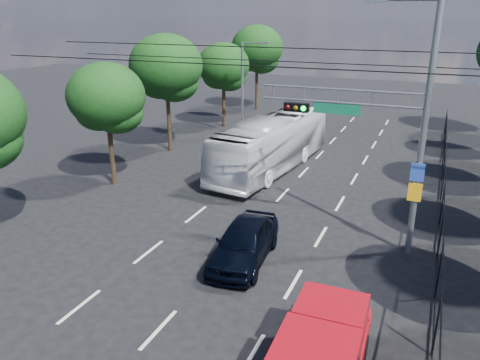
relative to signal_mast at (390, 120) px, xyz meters
The scene contains 14 objects.
ground 10.92m from the signal_mast, 123.48° to the right, with size 120.00×120.00×0.00m, color black.
lane_markings 9.56m from the signal_mast, 131.33° to the left, with size 6.12×38.00×0.01m.
signal_mast is the anchor object (origin of this frame).
streetlight_left 18.24m from the signal_mast, 129.66° to the left, with size 2.09×0.22×7.08m.
utility_wires 5.71m from the signal_mast, behind, with size 22.00×5.04×0.74m.
fence_right 6.37m from the signal_mast, 61.03° to the left, with size 0.06×34.03×2.00m.
tree_left_b 14.62m from the signal_mast, behind, with size 4.08×4.08×6.63m.
tree_left_c 17.57m from the signal_mast, 149.06° to the left, with size 4.80×4.80×7.80m.
tree_left_d 22.48m from the signal_mast, 130.73° to the left, with size 4.20×4.20×6.83m.
tree_left_e 29.12m from the signal_mast, 120.71° to the left, with size 4.92×4.92×7.99m.
red_pickup 9.48m from the signal_mast, 91.91° to the right, with size 2.04×5.26×1.94m.
navy_hatchback 7.07m from the signal_mast, 145.28° to the right, with size 1.87×4.65×1.59m, color black.
white_bus 11.33m from the signal_mast, 132.77° to the left, with size 2.69×11.50×3.20m, color silver.
white_van 13.39m from the signal_mast, 135.57° to the left, with size 1.43×4.11×1.35m, color silver.
Camera 1 is at (6.83, -9.82, 8.97)m, focal length 35.00 mm.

